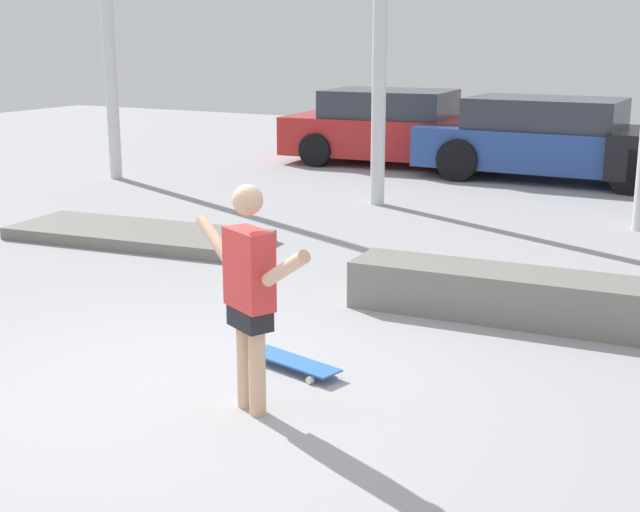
# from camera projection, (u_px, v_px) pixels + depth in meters

# --- Properties ---
(ground_plane) EXTENTS (36.00, 36.00, 0.00)m
(ground_plane) POSITION_uv_depth(u_px,v_px,m) (194.00, 393.00, 6.08)
(ground_plane) COLOR #9E9EA3
(skateboarder) EXTENTS (1.19, 0.65, 1.49)m
(skateboarder) POSITION_uv_depth(u_px,v_px,m) (249.00, 288.00, 5.60)
(skateboarder) COLOR #DBAD89
(skateboarder) RESTS_ON ground_plane
(skateboard) EXTENTS (0.80, 0.39, 0.08)m
(skateboard) POSITION_uv_depth(u_px,v_px,m) (294.00, 362.00, 6.46)
(skateboard) COLOR #2D66B2
(skateboard) RESTS_ON ground_plane
(grind_box) EXTENTS (2.71, 0.77, 0.42)m
(grind_box) POSITION_uv_depth(u_px,v_px,m) (505.00, 294.00, 7.62)
(grind_box) COLOR slate
(grind_box) RESTS_ON ground_plane
(manual_pad) EXTENTS (3.18, 1.48, 0.14)m
(manual_pad) POSITION_uv_depth(u_px,v_px,m) (138.00, 235.00, 10.48)
(manual_pad) COLOR slate
(manual_pad) RESTS_ON ground_plane
(parked_car_red) EXTENTS (4.25, 2.25, 1.35)m
(parked_car_red) POSITION_uv_depth(u_px,v_px,m) (396.00, 129.00, 16.41)
(parked_car_red) COLOR red
(parked_car_red) RESTS_ON ground_plane
(parked_car_blue) EXTENTS (4.43, 1.92, 1.34)m
(parked_car_blue) POSITION_uv_depth(u_px,v_px,m) (552.00, 140.00, 14.63)
(parked_car_blue) COLOR #284793
(parked_car_blue) RESTS_ON ground_plane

